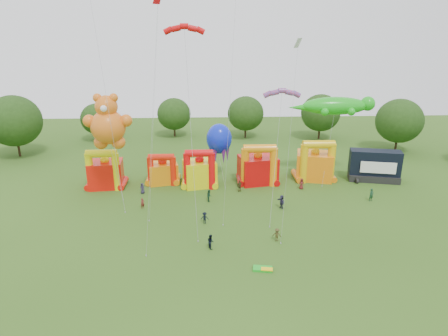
{
  "coord_description": "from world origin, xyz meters",
  "views": [
    {
      "loc": [
        -0.84,
        -33.54,
        23.54
      ],
      "look_at": [
        1.45,
        18.0,
        5.79
      ],
      "focal_mm": 32.0,
      "sensor_mm": 36.0,
      "label": 1
    }
  ],
  "objects_px": {
    "stage_trailer": "(374,166)",
    "teddy_bear_kite": "(109,128)",
    "octopus_kite": "(220,146)",
    "spectator_0": "(142,188)",
    "bouncy_castle_0": "(105,172)",
    "bouncy_castle_2": "(200,172)",
    "spectator_4": "(240,186)",
    "gecko_kite": "(331,130)"
  },
  "relations": [
    {
      "from": "teddy_bear_kite",
      "to": "octopus_kite",
      "type": "height_order",
      "value": "teddy_bear_kite"
    },
    {
      "from": "bouncy_castle_2",
      "to": "octopus_kite",
      "type": "height_order",
      "value": "octopus_kite"
    },
    {
      "from": "bouncy_castle_2",
      "to": "octopus_kite",
      "type": "bearing_deg",
      "value": 52.22
    },
    {
      "from": "bouncy_castle_0",
      "to": "bouncy_castle_2",
      "type": "xyz_separation_m",
      "value": [
        14.82,
        -0.2,
        -0.05
      ]
    },
    {
      "from": "gecko_kite",
      "to": "octopus_kite",
      "type": "relative_size",
      "value": 1.56
    },
    {
      "from": "bouncy_castle_0",
      "to": "spectator_0",
      "type": "bearing_deg",
      "value": -25.3
    },
    {
      "from": "gecko_kite",
      "to": "octopus_kite",
      "type": "height_order",
      "value": "gecko_kite"
    },
    {
      "from": "bouncy_castle_0",
      "to": "spectator_4",
      "type": "height_order",
      "value": "bouncy_castle_0"
    },
    {
      "from": "bouncy_castle_2",
      "to": "gecko_kite",
      "type": "relative_size",
      "value": 0.45
    },
    {
      "from": "bouncy_castle_0",
      "to": "stage_trailer",
      "type": "relative_size",
      "value": 0.77
    },
    {
      "from": "bouncy_castle_2",
      "to": "spectator_0",
      "type": "distance_m",
      "value": 9.27
    },
    {
      "from": "stage_trailer",
      "to": "spectator_4",
      "type": "bearing_deg",
      "value": -170.1
    },
    {
      "from": "bouncy_castle_0",
      "to": "spectator_4",
      "type": "xyz_separation_m",
      "value": [
        21.0,
        -2.77,
        -1.57
      ]
    },
    {
      "from": "spectator_4",
      "to": "teddy_bear_kite",
      "type": "bearing_deg",
      "value": -29.66
    },
    {
      "from": "bouncy_castle_2",
      "to": "spectator_0",
      "type": "bearing_deg",
      "value": -162.92
    },
    {
      "from": "bouncy_castle_0",
      "to": "spectator_4",
      "type": "relative_size",
      "value": 3.56
    },
    {
      "from": "gecko_kite",
      "to": "spectator_0",
      "type": "distance_m",
      "value": 31.59
    },
    {
      "from": "gecko_kite",
      "to": "spectator_4",
      "type": "relative_size",
      "value": 7.75
    },
    {
      "from": "octopus_kite",
      "to": "teddy_bear_kite",
      "type": "bearing_deg",
      "value": -151.75
    },
    {
      "from": "spectator_4",
      "to": "bouncy_castle_2",
      "type": "bearing_deg",
      "value": -57.29
    },
    {
      "from": "stage_trailer",
      "to": "teddy_bear_kite",
      "type": "bearing_deg",
      "value": -172.27
    },
    {
      "from": "teddy_bear_kite",
      "to": "spectator_0",
      "type": "xyz_separation_m",
      "value": [
        3.82,
        1.55,
        -9.82
      ]
    },
    {
      "from": "bouncy_castle_2",
      "to": "teddy_bear_kite",
      "type": "distance_m",
      "value": 15.58
    },
    {
      "from": "teddy_bear_kite",
      "to": "spectator_4",
      "type": "distance_m",
      "value": 21.17
    },
    {
      "from": "stage_trailer",
      "to": "bouncy_castle_2",
      "type": "bearing_deg",
      "value": -177.25
    },
    {
      "from": "bouncy_castle_2",
      "to": "spectator_4",
      "type": "distance_m",
      "value": 6.86
    },
    {
      "from": "gecko_kite",
      "to": "spectator_0",
      "type": "height_order",
      "value": "gecko_kite"
    },
    {
      "from": "bouncy_castle_0",
      "to": "spectator_0",
      "type": "xyz_separation_m",
      "value": [
        6.1,
        -2.88,
        -1.66
      ]
    },
    {
      "from": "stage_trailer",
      "to": "octopus_kite",
      "type": "relative_size",
      "value": 0.93
    },
    {
      "from": "teddy_bear_kite",
      "to": "octopus_kite",
      "type": "bearing_deg",
      "value": 28.25
    },
    {
      "from": "teddy_bear_kite",
      "to": "spectator_4",
      "type": "bearing_deg",
      "value": 5.08
    },
    {
      "from": "bouncy_castle_0",
      "to": "teddy_bear_kite",
      "type": "height_order",
      "value": "teddy_bear_kite"
    },
    {
      "from": "octopus_kite",
      "to": "spectator_0",
      "type": "xyz_separation_m",
      "value": [
        -12.06,
        -6.98,
        -4.56
      ]
    },
    {
      "from": "stage_trailer",
      "to": "teddy_bear_kite",
      "type": "relative_size",
      "value": 0.55
    },
    {
      "from": "bouncy_castle_0",
      "to": "spectator_0",
      "type": "relative_size",
      "value": 3.96
    },
    {
      "from": "bouncy_castle_0",
      "to": "gecko_kite",
      "type": "bearing_deg",
      "value": 4.1
    },
    {
      "from": "bouncy_castle_0",
      "to": "bouncy_castle_2",
      "type": "bearing_deg",
      "value": -0.78
    },
    {
      "from": "bouncy_castle_2",
      "to": "spectator_0",
      "type": "relative_size",
      "value": 3.86
    },
    {
      "from": "bouncy_castle_2",
      "to": "bouncy_castle_0",
      "type": "bearing_deg",
      "value": 179.22
    },
    {
      "from": "bouncy_castle_0",
      "to": "bouncy_castle_2",
      "type": "distance_m",
      "value": 14.82
    },
    {
      "from": "spectator_0",
      "to": "bouncy_castle_2",
      "type": "bearing_deg",
      "value": 37.0
    },
    {
      "from": "octopus_kite",
      "to": "spectator_0",
      "type": "height_order",
      "value": "octopus_kite"
    }
  ]
}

